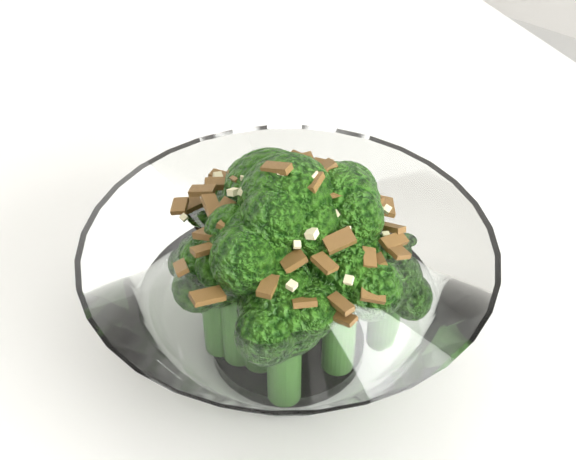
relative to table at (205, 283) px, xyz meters
The scene contains 2 objects.
table is the anchor object (origin of this frame).
broccoli_dish 0.19m from the table, 24.76° to the right, with size 0.24×0.24×0.15m.
Camera 1 is at (0.26, -0.42, 1.17)m, focal length 55.00 mm.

